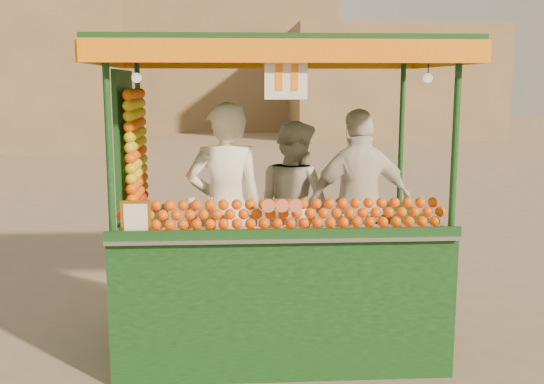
{
  "coord_description": "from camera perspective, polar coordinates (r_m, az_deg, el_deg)",
  "views": [
    {
      "loc": [
        -0.34,
        -5.74,
        2.45
      ],
      "look_at": [
        0.03,
        0.1,
        1.46
      ],
      "focal_mm": 42.37,
      "sensor_mm": 36.0,
      "label": 1
    }
  ],
  "objects": [
    {
      "name": "ground",
      "position": [
        6.25,
        -0.22,
        -13.47
      ],
      "size": [
        90.0,
        90.0,
        0.0
      ],
      "primitive_type": "plane",
      "color": "#756654",
      "rests_on": "ground"
    },
    {
      "name": "vendor_right",
      "position": [
        6.42,
        7.81,
        -1.07
      ],
      "size": [
        1.17,
        0.66,
        1.89
      ],
      "rotation": [
        0.0,
        0.0,
        3.33
      ],
      "color": "white",
      "rests_on": "ground"
    },
    {
      "name": "vendor_left",
      "position": [
        5.97,
        -4.18,
        -1.46
      ],
      "size": [
        0.79,
        0.6,
        1.96
      ],
      "rotation": [
        0.0,
        0.0,
        3.33
      ],
      "color": "white",
      "rests_on": "ground"
    },
    {
      "name": "building_right",
      "position": [
        30.63,
        10.42,
        9.56
      ],
      "size": [
        9.0,
        6.0,
        5.0
      ],
      "primitive_type": "cube",
      "color": "olive",
      "rests_on": "ground"
    },
    {
      "name": "building_center",
      "position": [
        35.8,
        -6.37,
        11.25
      ],
      "size": [
        14.0,
        7.0,
        7.0
      ],
      "primitive_type": "cube",
      "color": "olive",
      "rests_on": "ground"
    },
    {
      "name": "building_left",
      "position": [
        27.17,
        -22.54,
        10.06
      ],
      "size": [
        10.0,
        6.0,
        6.0
      ],
      "primitive_type": "cube",
      "color": "olive",
      "rests_on": "ground"
    },
    {
      "name": "vendor_middle",
      "position": [
        6.65,
        1.95,
        -1.18
      ],
      "size": [
        1.06,
        1.08,
        1.76
      ],
      "rotation": [
        0.0,
        0.0,
        2.29
      ],
      "color": "silver",
      "rests_on": "ground"
    },
    {
      "name": "juice_cart",
      "position": [
        5.91,
        -0.18,
        -5.38
      ],
      "size": [
        3.11,
        2.01,
        2.83
      ],
      "color": "black",
      "rests_on": "ground"
    }
  ]
}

